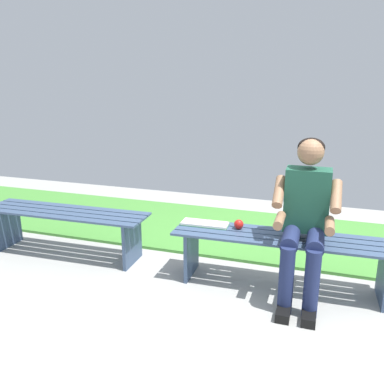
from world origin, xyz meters
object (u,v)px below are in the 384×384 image
at_px(bench_near, 282,248).
at_px(bench_far, 66,222).
at_px(person_seated, 305,214).
at_px(book_open, 205,224).
at_px(apple, 239,224).

relative_size(bench_near, bench_far, 1.08).
relative_size(bench_far, person_seated, 1.32).
bearing_deg(bench_far, book_open, -177.80).
relative_size(bench_far, apple, 20.36).
bearing_deg(bench_near, bench_far, 0.00).
bearing_deg(apple, bench_far, 1.81).
bearing_deg(apple, book_open, -0.00).
xyz_separation_m(bench_near, apple, (0.38, -0.05, 0.15)).
distance_m(bench_far, book_open, 1.41).
bearing_deg(bench_near, apple, -8.17).
relative_size(person_seated, book_open, 3.03).
height_order(bench_near, bench_far, same).
height_order(bench_far, person_seated, person_seated).
height_order(apple, book_open, apple).
relative_size(apple, book_open, 0.20).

